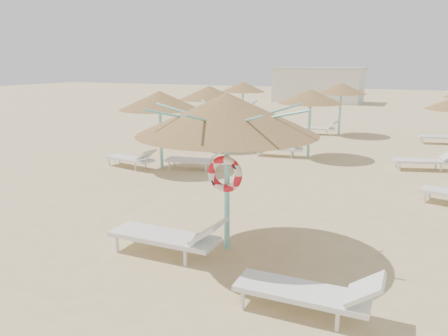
% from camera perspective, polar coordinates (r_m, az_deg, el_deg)
% --- Properties ---
extents(ground, '(120.00, 120.00, 0.00)m').
position_cam_1_polar(ground, '(8.68, -1.60, -11.21)').
color(ground, tan).
rests_on(ground, ground).
extents(main_palapa, '(3.46, 3.46, 3.10)m').
position_cam_1_polar(main_palapa, '(8.22, 0.41, 7.00)').
color(main_palapa, '#76CCCD').
rests_on(main_palapa, ground).
extents(lounger_main_a, '(2.33, 0.73, 0.84)m').
position_cam_1_polar(lounger_main_a, '(8.53, -6.97, -8.81)').
color(lounger_main_a, silver).
rests_on(lounger_main_a, ground).
extents(lounger_main_b, '(2.14, 0.69, 0.77)m').
position_cam_1_polar(lounger_main_b, '(6.77, 11.34, -15.57)').
color(lounger_main_b, silver).
rests_on(lounger_main_b, ground).
extents(palapa_field, '(19.13, 13.58, 2.71)m').
position_cam_1_polar(palapa_field, '(17.23, 15.50, 8.65)').
color(palapa_field, '#76CCCD').
rests_on(palapa_field, ground).
extents(service_hut, '(8.40, 4.40, 3.25)m').
position_cam_1_polar(service_hut, '(43.16, 12.22, 10.60)').
color(service_hut, silver).
rests_on(service_hut, ground).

